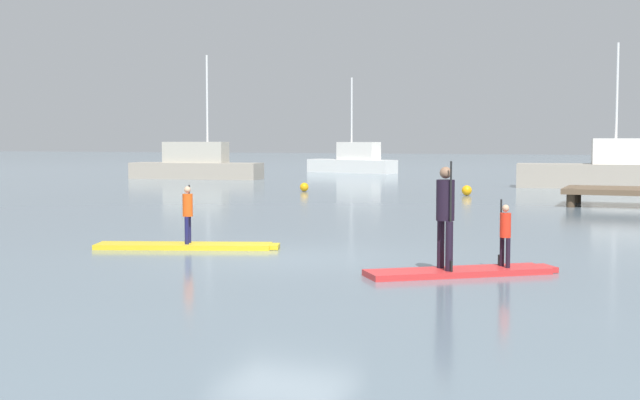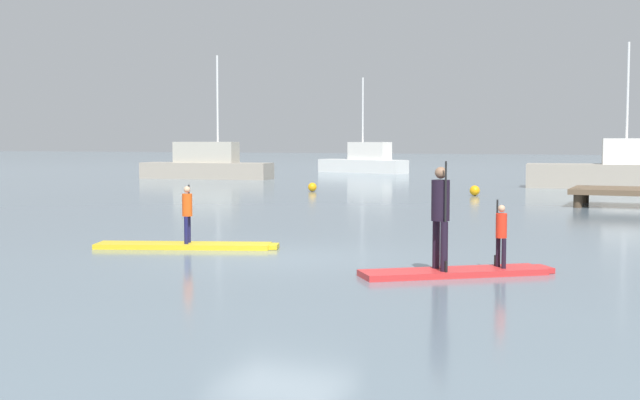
{
  "view_description": "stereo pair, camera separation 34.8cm",
  "coord_description": "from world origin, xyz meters",
  "px_view_note": "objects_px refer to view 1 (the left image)",
  "views": [
    {
      "loc": [
        6.57,
        -14.43,
        2.22
      ],
      "look_at": [
        -0.34,
        2.55,
        0.93
      ],
      "focal_mm": 47.79,
      "sensor_mm": 36.0,
      "label": 1
    },
    {
      "loc": [
        6.9,
        -14.29,
        2.22
      ],
      "look_at": [
        -0.34,
        2.55,
        0.93
      ],
      "focal_mm": 47.79,
      "sensor_mm": 36.0,
      "label": 2
    }
  ],
  "objects_px": {
    "paddleboard_near": "(187,246)",
    "trawler_grey_distant": "(196,165)",
    "paddler_child_solo": "(188,211)",
    "paddleboard_far": "(462,272)",
    "mooring_buoy_near": "(304,187)",
    "paddler_child_front": "(505,232)",
    "paddler_adult": "(445,211)",
    "mooring_buoy_mid": "(467,190)",
    "motor_boat_small_navy": "(353,161)",
    "fishing_boat_white_large": "(618,170)"
  },
  "relations": [
    {
      "from": "motor_boat_small_navy",
      "to": "trawler_grey_distant",
      "type": "height_order",
      "value": "trawler_grey_distant"
    },
    {
      "from": "paddler_adult",
      "to": "trawler_grey_distant",
      "type": "bearing_deg",
      "value": 126.85
    },
    {
      "from": "trawler_grey_distant",
      "to": "mooring_buoy_mid",
      "type": "height_order",
      "value": "trawler_grey_distant"
    },
    {
      "from": "paddleboard_far",
      "to": "paddler_child_front",
      "type": "bearing_deg",
      "value": 37.68
    },
    {
      "from": "paddler_adult",
      "to": "mooring_buoy_mid",
      "type": "height_order",
      "value": "paddler_adult"
    },
    {
      "from": "paddler_adult",
      "to": "motor_boat_small_navy",
      "type": "distance_m",
      "value": 43.91
    },
    {
      "from": "paddler_adult",
      "to": "mooring_buoy_mid",
      "type": "relative_size",
      "value": 4.37
    },
    {
      "from": "paddleboard_near",
      "to": "motor_boat_small_navy",
      "type": "relative_size",
      "value": 0.56
    },
    {
      "from": "paddleboard_near",
      "to": "mooring_buoy_mid",
      "type": "xyz_separation_m",
      "value": [
        1.68,
        18.8,
        0.15
      ]
    },
    {
      "from": "paddleboard_near",
      "to": "fishing_boat_white_large",
      "type": "bearing_deg",
      "value": 75.18
    },
    {
      "from": "paddleboard_far",
      "to": "mooring_buoy_mid",
      "type": "bearing_deg",
      "value": 102.16
    },
    {
      "from": "paddler_child_solo",
      "to": "paddleboard_near",
      "type": "bearing_deg",
      "value": -125.63
    },
    {
      "from": "paddler_child_front",
      "to": "mooring_buoy_mid",
      "type": "height_order",
      "value": "paddler_child_front"
    },
    {
      "from": "paddleboard_near",
      "to": "paddler_child_solo",
      "type": "relative_size",
      "value": 3.13
    },
    {
      "from": "paddleboard_near",
      "to": "paddler_child_front",
      "type": "height_order",
      "value": "paddler_child_front"
    },
    {
      "from": "fishing_boat_white_large",
      "to": "mooring_buoy_near",
      "type": "bearing_deg",
      "value": -148.12
    },
    {
      "from": "paddler_child_solo",
      "to": "paddler_adult",
      "type": "height_order",
      "value": "paddler_adult"
    },
    {
      "from": "paddler_child_front",
      "to": "motor_boat_small_navy",
      "type": "xyz_separation_m",
      "value": [
        -17.21,
        40.09,
        0.1
      ]
    },
    {
      "from": "paddler_child_front",
      "to": "motor_boat_small_navy",
      "type": "height_order",
      "value": "motor_boat_small_navy"
    },
    {
      "from": "mooring_buoy_mid",
      "to": "motor_boat_small_navy",
      "type": "bearing_deg",
      "value": 120.91
    },
    {
      "from": "paddler_child_solo",
      "to": "mooring_buoy_mid",
      "type": "distance_m",
      "value": 18.87
    },
    {
      "from": "paddler_child_solo",
      "to": "paddler_child_front",
      "type": "height_order",
      "value": "paddler_child_solo"
    },
    {
      "from": "fishing_boat_white_large",
      "to": "trawler_grey_distant",
      "type": "xyz_separation_m",
      "value": [
        -22.96,
        0.95,
        -0.04
      ]
    },
    {
      "from": "paddleboard_far",
      "to": "motor_boat_small_navy",
      "type": "xyz_separation_m",
      "value": [
        -16.6,
        40.56,
        0.74
      ]
    },
    {
      "from": "motor_boat_small_navy",
      "to": "paddler_adult",
      "type": "bearing_deg",
      "value": -68.13
    },
    {
      "from": "paddleboard_far",
      "to": "paddler_adult",
      "type": "height_order",
      "value": "paddler_adult"
    },
    {
      "from": "paddler_adult",
      "to": "fishing_boat_white_large",
      "type": "distance_m",
      "value": 28.03
    },
    {
      "from": "paddler_child_solo",
      "to": "paddleboard_far",
      "type": "distance_m",
      "value": 6.17
    },
    {
      "from": "paddleboard_near",
      "to": "trawler_grey_distant",
      "type": "relative_size",
      "value": 0.48
    },
    {
      "from": "paddleboard_near",
      "to": "mooring_buoy_mid",
      "type": "distance_m",
      "value": 18.88
    },
    {
      "from": "mooring_buoy_mid",
      "to": "paddler_adult",
      "type": "bearing_deg",
      "value": -78.6
    },
    {
      "from": "paddler_child_solo",
      "to": "paddler_adult",
      "type": "relative_size",
      "value": 0.67
    },
    {
      "from": "paddleboard_near",
      "to": "paddler_child_solo",
      "type": "xyz_separation_m",
      "value": [
        0.01,
        0.02,
        0.71
      ]
    },
    {
      "from": "paddleboard_near",
      "to": "mooring_buoy_near",
      "type": "height_order",
      "value": "mooring_buoy_near"
    },
    {
      "from": "fishing_boat_white_large",
      "to": "paddler_child_front",
      "type": "bearing_deg",
      "value": -90.85
    },
    {
      "from": "paddler_child_solo",
      "to": "mooring_buoy_near",
      "type": "relative_size",
      "value": 3.15
    },
    {
      "from": "mooring_buoy_near",
      "to": "paddler_child_front",
      "type": "bearing_deg",
      "value": -58.37
    },
    {
      "from": "paddler_child_front",
      "to": "trawler_grey_distant",
      "type": "xyz_separation_m",
      "value": [
        -22.55,
        28.28,
        0.11
      ]
    },
    {
      "from": "paddleboard_far",
      "to": "trawler_grey_distant",
      "type": "distance_m",
      "value": 36.18
    },
    {
      "from": "paddler_child_solo",
      "to": "paddler_child_front",
      "type": "distance_m",
      "value": 6.66
    },
    {
      "from": "paddler_child_solo",
      "to": "mooring_buoy_mid",
      "type": "relative_size",
      "value": 2.93
    },
    {
      "from": "paddler_child_solo",
      "to": "paddleboard_far",
      "type": "relative_size",
      "value": 0.4
    },
    {
      "from": "paddler_child_solo",
      "to": "paddler_adult",
      "type": "distance_m",
      "value": 5.94
    },
    {
      "from": "paddler_child_solo",
      "to": "trawler_grey_distant",
      "type": "relative_size",
      "value": 0.15
    },
    {
      "from": "paddler_adult",
      "to": "mooring_buoy_near",
      "type": "xyz_separation_m",
      "value": [
        -11.2,
        20.24,
        -0.88
      ]
    },
    {
      "from": "fishing_boat_white_large",
      "to": "trawler_grey_distant",
      "type": "bearing_deg",
      "value": 177.64
    },
    {
      "from": "paddler_adult",
      "to": "paddler_child_front",
      "type": "xyz_separation_m",
      "value": [
        0.86,
        0.66,
        -0.39
      ]
    },
    {
      "from": "mooring_buoy_mid",
      "to": "mooring_buoy_near",
      "type": "bearing_deg",
      "value": -179.92
    },
    {
      "from": "paddleboard_near",
      "to": "mooring_buoy_mid",
      "type": "height_order",
      "value": "mooring_buoy_mid"
    },
    {
      "from": "mooring_buoy_near",
      "to": "paddler_child_solo",
      "type": "bearing_deg",
      "value": -73.81
    }
  ]
}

